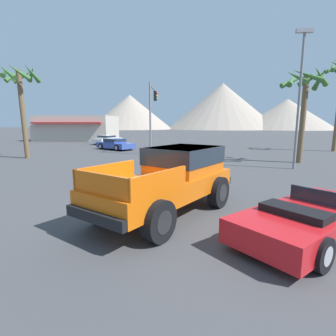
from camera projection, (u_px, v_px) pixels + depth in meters
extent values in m
plane|color=#424244|center=(157.00, 209.00, 8.22)|extent=(320.00, 320.00, 0.00)
cube|color=orange|center=(165.00, 187.00, 7.57)|extent=(4.19, 5.21, 0.56)
cube|color=orange|center=(184.00, 160.00, 8.25)|extent=(2.60, 2.76, 0.81)
cube|color=#1E2833|center=(184.00, 155.00, 8.23)|extent=(2.66, 2.82, 0.52)
cube|color=orange|center=(107.00, 173.00, 6.88)|extent=(1.11, 1.74, 0.48)
cube|color=orange|center=(160.00, 182.00, 5.86)|extent=(1.11, 1.74, 0.48)
cube|color=orange|center=(100.00, 185.00, 5.61)|extent=(1.56, 1.00, 0.48)
cube|color=black|center=(206.00, 178.00, 9.63)|extent=(1.63, 1.09, 0.24)
cube|color=black|center=(95.00, 217.00, 5.57)|extent=(1.63, 1.09, 0.24)
cylinder|color=black|center=(169.00, 184.00, 9.42)|extent=(0.78, 1.00, 0.98)
cylinder|color=#232326|center=(169.00, 184.00, 9.42)|extent=(0.56, 0.63, 0.54)
cylinder|color=black|center=(219.00, 192.00, 8.31)|extent=(0.78, 1.00, 0.98)
cylinder|color=#232326|center=(219.00, 192.00, 8.31)|extent=(0.56, 0.63, 0.54)
cylinder|color=black|center=(102.00, 205.00, 6.95)|extent=(0.78, 1.00, 0.98)
cylinder|color=#232326|center=(102.00, 205.00, 6.95)|extent=(0.56, 0.63, 0.54)
cylinder|color=black|center=(159.00, 221.00, 5.84)|extent=(0.78, 1.00, 0.98)
cylinder|color=#232326|center=(159.00, 221.00, 5.84)|extent=(0.56, 0.63, 0.54)
cube|color=red|center=(310.00, 219.00, 6.12)|extent=(4.40, 4.19, 0.52)
cube|color=#1E2833|center=(321.00, 197.00, 6.33)|extent=(1.02, 1.13, 0.36)
cube|color=black|center=(295.00, 211.00, 5.60)|extent=(1.37, 1.43, 0.16)
cylinder|color=black|center=(302.00, 204.00, 7.60)|extent=(0.64, 0.61, 0.67)
cylinder|color=#9E9EA3|center=(302.00, 204.00, 7.60)|extent=(0.43, 0.42, 0.37)
cylinder|color=black|center=(244.00, 226.00, 5.97)|extent=(0.64, 0.61, 0.67)
cylinder|color=#9E9EA3|center=(244.00, 226.00, 5.97)|extent=(0.43, 0.42, 0.37)
cylinder|color=black|center=(322.00, 254.00, 4.68)|extent=(0.64, 0.61, 0.67)
cylinder|color=#9E9EA3|center=(322.00, 254.00, 4.68)|extent=(0.43, 0.42, 0.37)
cube|color=white|center=(107.00, 141.00, 33.65)|extent=(3.18, 4.40, 0.57)
cube|color=white|center=(107.00, 137.00, 33.48)|extent=(2.06, 2.16, 0.41)
cube|color=#1E2833|center=(107.00, 136.00, 33.47)|extent=(2.11, 2.21, 0.24)
cylinder|color=black|center=(109.00, 141.00, 35.14)|extent=(0.46, 0.68, 0.65)
cylinder|color=#9E9EA3|center=(109.00, 141.00, 35.14)|extent=(0.36, 0.42, 0.36)
cylinder|color=black|center=(119.00, 141.00, 34.39)|extent=(0.46, 0.68, 0.65)
cylinder|color=#9E9EA3|center=(119.00, 141.00, 34.39)|extent=(0.36, 0.42, 0.36)
cylinder|color=black|center=(96.00, 142.00, 32.95)|extent=(0.46, 0.68, 0.65)
cylinder|color=#9E9EA3|center=(96.00, 142.00, 32.95)|extent=(0.36, 0.42, 0.36)
cylinder|color=black|center=(106.00, 142.00, 32.20)|extent=(0.46, 0.68, 0.65)
cylinder|color=#9E9EA3|center=(106.00, 142.00, 32.20)|extent=(0.36, 0.42, 0.36)
cube|color=#334C9E|center=(115.00, 145.00, 26.63)|extent=(4.40, 3.89, 0.54)
cube|color=#334C9E|center=(115.00, 141.00, 26.61)|extent=(2.33, 2.28, 0.41)
cube|color=#1E2833|center=(115.00, 140.00, 26.61)|extent=(2.38, 2.33, 0.25)
cylinder|color=black|center=(130.00, 147.00, 26.45)|extent=(0.65, 0.56, 0.64)
cylinder|color=#9E9EA3|center=(130.00, 147.00, 26.45)|extent=(0.42, 0.40, 0.35)
cylinder|color=black|center=(117.00, 148.00, 25.19)|extent=(0.65, 0.56, 0.64)
cylinder|color=#9E9EA3|center=(117.00, 148.00, 25.19)|extent=(0.42, 0.40, 0.35)
cylinder|color=black|center=(114.00, 145.00, 28.11)|extent=(0.65, 0.56, 0.64)
cylinder|color=#9E9EA3|center=(114.00, 145.00, 28.11)|extent=(0.42, 0.40, 0.35)
cylinder|color=black|center=(101.00, 146.00, 26.85)|extent=(0.65, 0.56, 0.64)
cylinder|color=#9E9EA3|center=(101.00, 146.00, 26.85)|extent=(0.42, 0.40, 0.35)
cylinder|color=slate|center=(150.00, 119.00, 22.05)|extent=(0.16, 0.16, 5.97)
cylinder|color=slate|center=(153.00, 89.00, 23.54)|extent=(0.11, 3.98, 0.11)
cube|color=black|center=(155.00, 96.00, 25.11)|extent=(0.26, 0.34, 0.90)
sphere|color=red|center=(157.00, 93.00, 25.06)|extent=(0.20, 0.20, 0.20)
sphere|color=orange|center=(157.00, 96.00, 25.10)|extent=(0.20, 0.20, 0.20)
sphere|color=green|center=(157.00, 99.00, 25.15)|extent=(0.20, 0.20, 0.20)
cylinder|color=slate|center=(299.00, 104.00, 14.74)|extent=(0.14, 0.14, 7.47)
cube|color=#99999E|center=(305.00, 31.00, 14.09)|extent=(0.90, 0.24, 0.20)
cylinder|color=brown|center=(23.00, 115.00, 19.55)|extent=(0.36, 0.54, 6.48)
cone|color=#386B2D|center=(32.00, 73.00, 19.03)|extent=(0.42, 1.82, 1.20)
cone|color=#386B2D|center=(31.00, 74.00, 19.59)|extent=(1.28, 1.32, 1.07)
cone|color=#386B2D|center=(24.00, 76.00, 19.98)|extent=(1.70, 0.83, 1.25)
cone|color=#386B2D|center=(14.00, 75.00, 19.55)|extent=(1.00, 1.50, 1.27)
cone|color=#386B2D|center=(5.00, 72.00, 18.81)|extent=(1.09, 1.87, 1.08)
cone|color=#386B2D|center=(7.00, 72.00, 18.31)|extent=(1.81, 1.08, 1.28)
cone|color=#386B2D|center=(19.00, 72.00, 18.40)|extent=(1.52, 1.03, 1.22)
cylinder|color=brown|center=(303.00, 120.00, 17.27)|extent=(0.36, 0.49, 5.75)
cone|color=#386B2D|center=(320.00, 79.00, 16.82)|extent=(0.40, 1.59, 1.34)
cone|color=#386B2D|center=(311.00, 79.00, 17.44)|extent=(1.49, 1.50, 0.99)
cone|color=#386B2D|center=(294.00, 80.00, 17.90)|extent=(2.11, 1.01, 1.14)
cone|color=#386B2D|center=(292.00, 79.00, 17.38)|extent=(1.16, 1.52, 1.17)
cone|color=#386B2D|center=(297.00, 77.00, 16.49)|extent=(1.20, 1.60, 1.14)
cone|color=#386B2D|center=(308.00, 75.00, 16.03)|extent=(1.88, 0.90, 1.05)
cone|color=#386B2D|center=(321.00, 76.00, 16.17)|extent=(1.57, 1.44, 1.17)
cone|color=#386B2D|center=(335.00, 68.00, 24.77)|extent=(1.95, 0.72, 1.15)
cone|color=#386B2D|center=(333.00, 67.00, 24.19)|extent=(0.96, 1.48, 1.15)
cube|color=#BCB2A3|center=(78.00, 128.00, 41.37)|extent=(11.39, 7.20, 3.77)
cube|color=red|center=(66.00, 123.00, 37.34)|extent=(10.25, 0.70, 0.20)
cone|color=gray|center=(130.00, 112.00, 119.32)|extent=(38.78, 38.78, 15.33)
cone|color=gray|center=(287.00, 114.00, 111.74)|extent=(39.34, 39.34, 12.87)
cone|color=gray|center=(222.00, 106.00, 120.24)|extent=(50.33, 50.33, 20.60)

